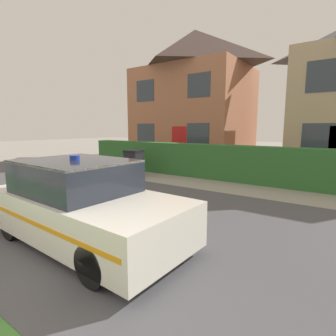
% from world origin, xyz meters
% --- Properties ---
extents(road_strip, '(28.00, 6.43, 0.01)m').
position_xyz_m(road_strip, '(0.00, 4.29, 0.01)').
color(road_strip, '#4C4C51').
rests_on(road_strip, ground).
extents(garden_hedge, '(14.51, 0.67, 1.36)m').
position_xyz_m(garden_hedge, '(-0.35, 9.57, 0.68)').
color(garden_hedge, '#2D662D').
rests_on(garden_hedge, ground).
extents(police_car, '(3.90, 1.87, 1.53)m').
position_xyz_m(police_car, '(-0.42, 2.82, 0.69)').
color(police_car, black).
rests_on(police_car, road_strip).
extents(house_left, '(7.26, 5.98, 8.35)m').
position_xyz_m(house_left, '(-5.66, 15.92, 4.26)').
color(house_left, '#A86B4C').
rests_on(house_left, ground).
extents(wheelie_bin, '(0.70, 0.75, 1.10)m').
position_xyz_m(wheelie_bin, '(-4.12, 8.17, 0.55)').
color(wheelie_bin, black).
rests_on(wheelie_bin, ground).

